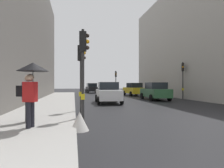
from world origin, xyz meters
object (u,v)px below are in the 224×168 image
(traffic_light_near_right, at_px, (81,65))
(car_green_estate, at_px, (155,91))
(traffic_light_mid_street, at_px, (183,74))
(warning_sign_triangle, at_px, (80,121))
(traffic_light_far_median, at_px, (116,78))
(car_dark_suv, at_px, (92,88))
(car_yellow_taxi, at_px, (134,89))
(car_white_compact, at_px, (108,93))
(traffic_light_near_left, at_px, (83,58))
(pedestrian_with_umbrella, at_px, (32,77))
(pedestrian_with_grey_backpack, at_px, (27,96))

(traffic_light_near_right, height_order, car_green_estate, traffic_light_near_right)
(traffic_light_mid_street, bearing_deg, warning_sign_triangle, -133.98)
(traffic_light_far_median, height_order, car_dark_suv, traffic_light_far_median)
(traffic_light_mid_street, distance_m, traffic_light_near_right, 13.22)
(car_yellow_taxi, bearing_deg, car_white_compact, -119.93)
(traffic_light_near_right, distance_m, car_dark_suv, 24.12)
(traffic_light_near_right, distance_m, car_green_estate, 10.70)
(car_yellow_taxi, distance_m, car_white_compact, 10.53)
(traffic_light_near_left, bearing_deg, warning_sign_triangle, -97.34)
(traffic_light_far_median, xyz_separation_m, car_white_compact, (-3.55, -12.86, -1.65))
(traffic_light_mid_street, relative_size, warning_sign_triangle, 6.00)
(traffic_light_near_left, bearing_deg, pedestrian_with_umbrella, -137.81)
(car_yellow_taxi, bearing_deg, pedestrian_with_grey_backpack, -119.56)
(car_white_compact, bearing_deg, traffic_light_near_left, -107.77)
(car_dark_suv, bearing_deg, pedestrian_with_umbrella, -99.31)
(traffic_light_near_left, height_order, car_yellow_taxi, traffic_light_near_left)
(car_yellow_taxi, relative_size, car_green_estate, 1.01)
(traffic_light_far_median, bearing_deg, traffic_light_near_left, -106.31)
(car_green_estate, bearing_deg, warning_sign_triangle, -124.95)
(pedestrian_with_umbrella, bearing_deg, car_dark_suv, 80.69)
(car_white_compact, height_order, warning_sign_triangle, car_white_compact)
(car_yellow_taxi, distance_m, pedestrian_with_umbrella, 20.67)
(pedestrian_with_grey_backpack, bearing_deg, traffic_light_near_left, 15.44)
(traffic_light_mid_street, relative_size, car_yellow_taxi, 0.91)
(pedestrian_with_grey_backpack, bearing_deg, warning_sign_triangle, -28.37)
(car_green_estate, xyz_separation_m, pedestrian_with_grey_backpack, (-9.74, -10.13, 0.29))
(traffic_light_far_median, height_order, warning_sign_triangle, traffic_light_far_median)
(car_yellow_taxi, xyz_separation_m, car_green_estate, (-0.11, -7.23, 0.00))
(pedestrian_with_grey_backpack, bearing_deg, traffic_light_mid_street, 38.71)
(traffic_light_far_median, distance_m, car_yellow_taxi, 4.42)
(traffic_light_far_median, xyz_separation_m, traffic_light_near_right, (-6.00, -18.28, 0.09))
(traffic_light_mid_street, bearing_deg, pedestrian_with_umbrella, -137.84)
(warning_sign_triangle, bearing_deg, traffic_light_near_right, 86.90)
(car_dark_suv, height_order, car_green_estate, same)
(traffic_light_mid_street, relative_size, traffic_light_far_median, 1.06)
(traffic_light_near_right, xyz_separation_m, car_yellow_taxi, (7.71, 14.55, -1.75))
(traffic_light_near_right, height_order, car_dark_suv, traffic_light_near_right)
(traffic_light_near_right, height_order, pedestrian_with_grey_backpack, traffic_light_near_right)
(warning_sign_triangle, bearing_deg, car_green_estate, 55.05)
(pedestrian_with_grey_backpack, bearing_deg, pedestrian_with_umbrella, -68.32)
(car_dark_suv, bearing_deg, car_white_compact, -91.06)
(traffic_light_mid_street, height_order, pedestrian_with_umbrella, traffic_light_mid_street)
(traffic_light_near_right, bearing_deg, car_yellow_taxi, 62.09)
(pedestrian_with_grey_backpack, bearing_deg, traffic_light_far_median, 68.90)
(traffic_light_near_left, height_order, car_green_estate, traffic_light_near_left)
(traffic_light_near_right, distance_m, warning_sign_triangle, 4.50)
(car_yellow_taxi, xyz_separation_m, pedestrian_with_grey_backpack, (-9.85, -17.37, 0.29))
(car_dark_suv, height_order, pedestrian_with_grey_backpack, pedestrian_with_grey_backpack)
(traffic_light_far_median, height_order, car_green_estate, traffic_light_far_median)
(traffic_light_mid_street, height_order, traffic_light_far_median, traffic_light_mid_street)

